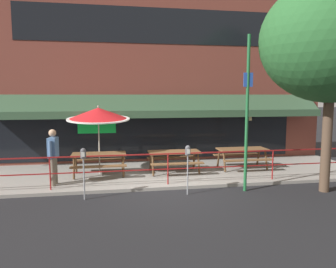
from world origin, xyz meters
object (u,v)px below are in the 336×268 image
Objects in this scene: pedestrian_walking at (53,154)px; street_sign_pole at (247,113)px; parking_meter_far at (188,155)px; picnic_table_centre at (174,156)px; parking_meter_near at (83,158)px; patio_umbrella_left at (98,114)px; picnic_table_right at (242,153)px; picnic_table_left at (99,158)px.

street_sign_pole reaches higher than pedestrian_walking.
parking_meter_far is at bearing -178.06° from street_sign_pole.
pedestrian_walking reaches higher than picnic_table_centre.
parking_meter_near is (0.99, -1.29, 0.09)m from pedestrian_walking.
parking_meter_near is 1.00× the size of parking_meter_far.
parking_meter_far is (2.54, -2.63, -1.03)m from patio_umbrella_left.
picnic_table_centre is 2.31m from parking_meter_far.
patio_umbrella_left is at bearing 177.75° from picnic_table_right.
patio_umbrella_left is 3.80m from parking_meter_far.
street_sign_pole is (4.30, -2.57, 0.14)m from patio_umbrella_left.
patio_umbrella_left is (-2.59, 0.36, 1.47)m from picnic_table_centre.
parking_meter_near is (-0.33, -2.60, -1.03)m from patio_umbrella_left.
parking_meter_near is (-0.33, -2.26, 0.44)m from picnic_table_left.
parking_meter_near is (-5.52, -2.39, 0.44)m from picnic_table_right.
patio_umbrella_left is (-5.19, 0.20, 1.47)m from picnic_table_right.
street_sign_pole is at bearing 1.94° from parking_meter_far.
patio_umbrella_left is at bearing 90.00° from picnic_table_left.
patio_umbrella_left reaches higher than picnic_table_right.
picnic_table_centre is at bearing -176.45° from picnic_table_right.
picnic_table_centre is at bearing 127.77° from street_sign_pole.
pedestrian_walking is 0.38× the size of street_sign_pole.
pedestrian_walking is 4.08m from parking_meter_far.
street_sign_pole is at bearing -30.84° from patio_umbrella_left.
patio_umbrella_left is 1.39× the size of pedestrian_walking.
parking_meter_near is (-2.92, -2.23, 0.44)m from picnic_table_centre.
picnic_table_centre is 3.01m from patio_umbrella_left.
picnic_table_right is 1.27× the size of parking_meter_near.
parking_meter_far is (2.87, -0.03, 0.00)m from parking_meter_near.
pedestrian_walking reaches higher than picnic_table_right.
parking_meter_near is at bearing -142.63° from picnic_table_centre.
picnic_table_left is 1.27× the size of parking_meter_near.
pedestrian_walking is at bearing -135.21° from patio_umbrella_left.
pedestrian_walking reaches higher than parking_meter_near.
street_sign_pole is (4.30, -2.23, 1.62)m from picnic_table_left.
pedestrian_walking is at bearing -143.67° from picnic_table_left.
patio_umbrella_left is 5.01m from street_sign_pole.
pedestrian_walking is at bearing -166.47° from picnic_table_centre.
street_sign_pole is at bearing -52.23° from picnic_table_centre.
picnic_table_centre is 4.04m from pedestrian_walking.
picnic_table_right is 0.40× the size of street_sign_pole.
patio_umbrella_left reaches higher than picnic_table_centre.
pedestrian_walking is 1.20× the size of parking_meter_far.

